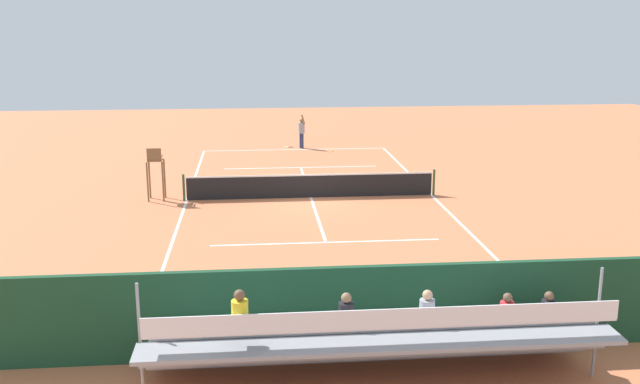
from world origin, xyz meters
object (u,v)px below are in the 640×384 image
Objects in this scene: umpire_chair at (155,168)px; courtside_bench at (461,312)px; tennis_player at (301,130)px; tennis_ball_near at (333,151)px; bleacher_stand at (378,341)px; tennis_racket at (287,147)px; equipment_bag at (382,332)px; tennis_net at (311,186)px.

courtside_bench is at bearing 122.58° from umpire_chair.
tennis_player is 2.27m from tennis_ball_near.
tennis_racket is at bearing -88.94° from bleacher_stand.
umpire_chair is 15.20m from equipment_bag.
tennis_player reaches higher than tennis_net.
tennis_ball_near is (-2.02, -10.16, -0.47)m from tennis_net.
tennis_net is 10.37m from tennis_ball_near.
tennis_player is at bearing -37.92° from tennis_ball_near.
courtside_bench is at bearing -176.06° from equipment_bag.
bleacher_stand is at bearing 41.76° from courtside_bench.
tennis_net is 17.96× the size of tennis_racket.
tennis_player reaches higher than tennis_racket.
tennis_net reaches higher than tennis_ball_near.
tennis_ball_near is at bearing -101.26° from tennis_net.
equipment_bag is at bearing 116.37° from umpire_chair.
courtside_bench reaches higher than equipment_bag.
umpire_chair is 2.38× the size of equipment_bag.
tennis_net is 11.44× the size of equipment_bag.
umpire_chair is 13.00m from tennis_ball_near.
tennis_ball_near is at bearing 147.11° from tennis_racket.
bleacher_stand reaches higher than courtside_bench.
tennis_ball_near is (-8.22, -9.98, -1.28)m from umpire_chair.
equipment_bag is 25.17m from tennis_racket.
bleacher_stand is 26.76m from tennis_player.
courtside_bench is 3.14× the size of tennis_racket.
bleacher_stand is at bearing 89.29° from tennis_player.
courtside_bench reaches higher than tennis_racket.
courtside_bench is at bearing 100.23° from tennis_net.
tennis_net reaches higher than courtside_bench.
tennis_ball_near is (-1.49, -23.56, -0.15)m from equipment_bag.
equipment_bag is 1.57× the size of tennis_racket.
umpire_chair reaches higher than tennis_ball_near.
umpire_chair is 13.04m from tennis_player.
umpire_chair reaches higher than tennis_player.
bleacher_stand is 10.07× the size of equipment_bag.
equipment_bag is (-6.73, 13.58, -1.13)m from umpire_chair.
equipment_bag is (1.86, 0.13, -0.38)m from courtside_bench.
umpire_chair reaches higher than tennis_racket.
bleacher_stand reaches higher than equipment_bag.
equipment_bag reaches higher than tennis_ball_near.
tennis_player is at bearing -90.71° from bleacher_stand.
courtside_bench is 2.00× the size of equipment_bag.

